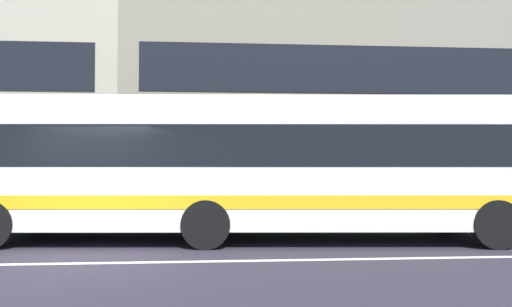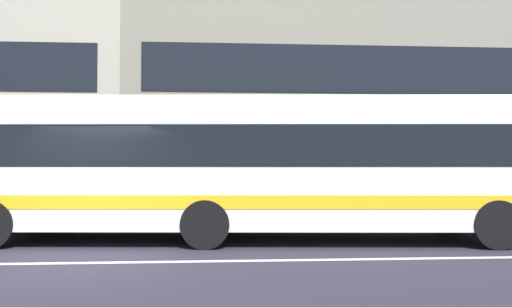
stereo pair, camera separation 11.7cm
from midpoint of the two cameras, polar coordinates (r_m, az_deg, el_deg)
name	(u,v)px [view 2 (the right image)]	position (r m, az deg, el deg)	size (l,w,h in m)	color
ground_plane	(64,263)	(8.90, -22.17, -12.38)	(160.00, 160.00, 0.00)	#2E2936
lane_centre_line	(64,263)	(8.90, -22.17, -12.36)	(60.00, 0.16, 0.01)	silver
hedge_row_far	(93,204)	(14.93, -19.18, -5.82)	(20.69, 1.10, 1.08)	#26531E
apartment_block_right	(347,106)	(24.49, 11.23, 5.79)	(20.63, 10.78, 9.54)	gray
transit_bus	(245,163)	(10.67, -1.06, -1.20)	(12.44, 3.46, 3.17)	white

